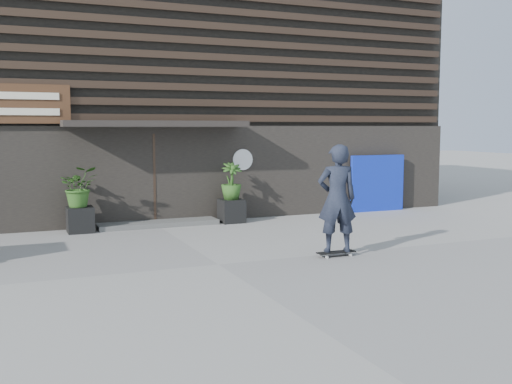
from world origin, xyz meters
name	(u,v)px	position (x,y,z in m)	size (l,w,h in m)	color
ground	(218,264)	(0.00, 0.00, 0.00)	(80.00, 80.00, 0.00)	gray
entrance_step	(158,223)	(0.00, 4.60, 0.06)	(3.00, 0.80, 0.12)	#4D4D4B
planter_pot_left	(80,220)	(-1.90, 4.40, 0.30)	(0.60, 0.60, 0.60)	black
bamboo_left	(79,187)	(-1.90, 4.40, 1.08)	(0.86, 0.75, 0.96)	#2D591E
planter_pot_right	(231,211)	(1.90, 4.40, 0.30)	(0.60, 0.60, 0.60)	black
bamboo_right	(231,181)	(1.90, 4.40, 1.08)	(0.54, 0.54, 0.96)	#2D591E
blue_tarp	(377,183)	(6.59, 4.70, 0.82)	(1.76, 0.12, 1.65)	#0D22AB
building	(117,80)	(0.00, 9.96, 3.99)	(18.00, 11.00, 8.00)	black
skateboarder	(337,199)	(2.31, -0.24, 1.12)	(0.85, 0.67, 2.15)	black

